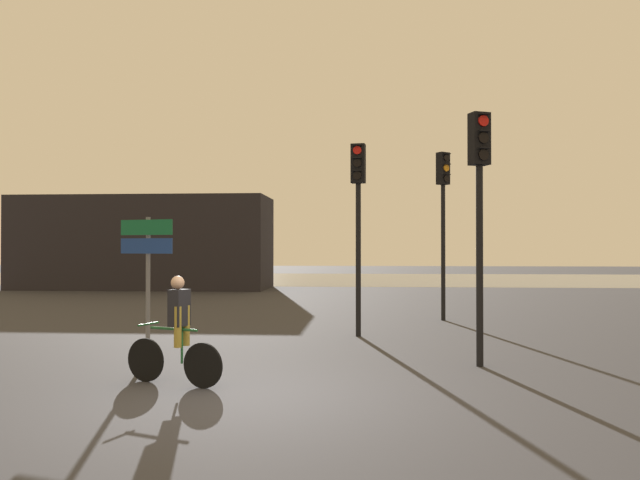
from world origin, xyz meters
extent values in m
plane|color=#333338|center=(0.00, 0.00, 0.00)|extent=(120.00, 120.00, 0.00)
cube|color=slate|center=(0.00, 31.90, 0.00)|extent=(80.00, 16.00, 0.01)
cube|color=black|center=(-9.48, 21.90, 2.26)|extent=(12.36, 4.00, 4.53)
cylinder|color=black|center=(1.30, 6.09, 1.76)|extent=(0.12, 0.12, 3.52)
cube|color=black|center=(1.30, 6.09, 3.97)|extent=(0.35, 0.29, 0.90)
cylinder|color=red|center=(1.28, 5.96, 4.26)|extent=(0.19, 0.06, 0.19)
cube|color=black|center=(1.28, 5.94, 4.37)|extent=(0.21, 0.15, 0.02)
cylinder|color=black|center=(1.28, 5.96, 3.97)|extent=(0.19, 0.06, 0.19)
cube|color=black|center=(1.28, 5.94, 4.08)|extent=(0.21, 0.15, 0.02)
cylinder|color=black|center=(1.28, 5.96, 3.68)|extent=(0.19, 0.06, 0.19)
cube|color=black|center=(1.28, 5.94, 3.79)|extent=(0.21, 0.15, 0.02)
cylinder|color=black|center=(3.64, 9.39, 1.90)|extent=(0.12, 0.12, 3.80)
cube|color=black|center=(3.64, 9.39, 4.25)|extent=(0.40, 0.38, 0.90)
cylinder|color=black|center=(3.72, 9.28, 4.54)|extent=(0.17, 0.14, 0.19)
cube|color=black|center=(3.73, 9.27, 4.65)|extent=(0.22, 0.21, 0.02)
cylinder|color=orange|center=(3.72, 9.28, 4.25)|extent=(0.17, 0.14, 0.19)
cube|color=black|center=(3.73, 9.27, 4.36)|extent=(0.22, 0.21, 0.02)
cylinder|color=black|center=(3.72, 9.28, 3.96)|extent=(0.17, 0.14, 0.19)
cube|color=black|center=(3.73, 9.27, 4.07)|extent=(0.22, 0.21, 0.02)
cylinder|color=black|center=(3.43, 2.62, 1.73)|extent=(0.12, 0.12, 3.46)
cube|color=black|center=(3.43, 2.62, 3.91)|extent=(0.39, 0.34, 0.90)
cylinder|color=red|center=(3.47, 2.49, 4.20)|extent=(0.19, 0.10, 0.19)
cube|color=black|center=(3.48, 2.48, 4.31)|extent=(0.22, 0.18, 0.02)
cylinder|color=black|center=(3.47, 2.49, 3.91)|extent=(0.19, 0.10, 0.19)
cube|color=black|center=(3.48, 2.48, 4.02)|extent=(0.22, 0.18, 0.02)
cylinder|color=black|center=(3.47, 2.49, 3.62)|extent=(0.19, 0.10, 0.19)
cube|color=black|center=(3.48, 2.48, 3.73)|extent=(0.22, 0.18, 0.02)
cylinder|color=slate|center=(-2.52, 2.92, 1.30)|extent=(0.08, 0.08, 2.60)
cube|color=#116038|center=(-2.53, 2.87, 2.41)|extent=(1.07, 0.33, 0.28)
cube|color=navy|center=(-2.53, 2.87, 2.07)|extent=(1.07, 0.33, 0.28)
cylinder|color=black|center=(-1.87, 1.02, 0.33)|extent=(0.63, 0.27, 0.66)
cylinder|color=black|center=(-0.89, 0.65, 0.33)|extent=(0.63, 0.27, 0.66)
cylinder|color=#1E592D|center=(-1.38, 0.83, 0.83)|extent=(0.80, 0.33, 0.04)
cylinder|color=#1E592D|center=(-1.24, 0.78, 0.61)|extent=(0.04, 0.04, 0.55)
cylinder|color=#1E592D|center=(-1.82, 1.00, 0.88)|extent=(0.19, 0.44, 0.03)
cylinder|color=olive|center=(-1.20, 0.87, 0.88)|extent=(0.11, 0.11, 0.60)
cylinder|color=olive|center=(-1.27, 0.68, 0.88)|extent=(0.11, 0.11, 0.60)
cube|color=black|center=(-1.28, 0.80, 1.15)|extent=(0.29, 0.35, 0.54)
sphere|color=tan|center=(-1.31, 0.81, 1.52)|extent=(0.20, 0.20, 0.20)
camera|label=1|loc=(1.47, -8.26, 2.05)|focal=35.00mm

